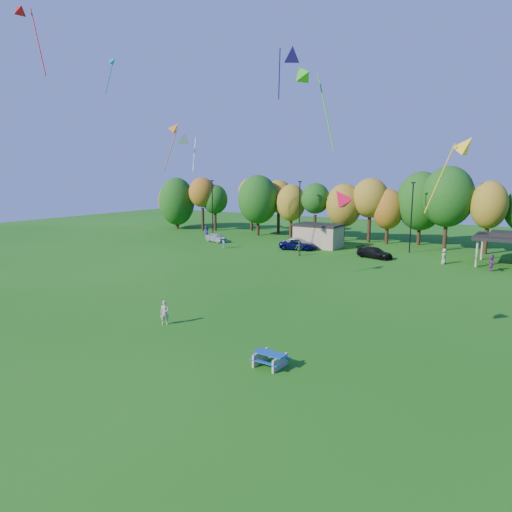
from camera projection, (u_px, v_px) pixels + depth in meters
The scene contains 23 objects.
ground at pixel (206, 347), 26.90m from camera, with size 160.00×160.00×0.00m, color #19600F.
tree_line at pixel (400, 204), 64.36m from camera, with size 93.57×10.55×11.15m.
lamp_posts at pixel (411, 215), 58.36m from camera, with size 64.50×0.25×9.09m.
utility_building at pixel (318, 235), 63.53m from camera, with size 6.30×4.30×3.25m.
picnic_table at pixel (270, 358), 24.20m from camera, with size 1.80×1.52×0.75m.
kite_flyer at pixel (165, 313), 30.85m from camera, with size 0.60×0.40×1.66m, color #C8AC96.
car_a at pixel (216, 237), 68.52m from camera, with size 1.60×3.97×1.35m, color silver.
car_b at pixel (298, 244), 62.05m from camera, with size 1.51×4.34×1.43m, color gray.
car_c at pixel (298, 245), 61.51m from camera, with size 2.30×4.98×1.38m, color #0B0D43.
car_d at pixel (375, 253), 55.37m from camera, with size 1.83×4.50×1.31m, color black.
far_person_0 at pixel (491, 263), 47.80m from camera, with size 1.65×0.53×1.78m, color #833683.
far_person_1 at pixel (444, 256), 51.65m from camera, with size 0.87×0.57×1.78m, color #98A570.
far_person_3 at pixel (224, 243), 62.75m from camera, with size 0.99×0.57×1.54m, color teal.
far_person_4 at pixel (207, 232), 73.24m from camera, with size 0.90×0.70×1.84m, color #564CA8.
far_person_5 at pixel (299, 249), 56.91m from camera, with size 1.07×0.44×1.82m, color #58794A.
kite_0 at pixel (465, 146), 30.16m from camera, with size 3.34×1.51×5.47m.
kite_3 at pixel (175, 128), 48.94m from camera, with size 3.13×1.98×5.38m.
kite_4 at pixel (184, 138), 37.07m from camera, with size 1.53×2.23×3.48m.
kite_5 at pixel (292, 53), 38.03m from camera, with size 2.33×2.90×4.70m.
kite_10 at pixel (113, 62), 53.98m from camera, with size 2.54×1.11×4.27m.
kite_12 at pixel (341, 198), 24.25m from camera, with size 1.38×1.04×1.35m.
kite_13 at pixel (302, 74), 37.99m from camera, with size 4.25×2.70×7.46m.
kite_15 at pixel (19, 11), 38.28m from camera, with size 3.66×1.43×6.29m.
Camera 1 is at (16.06, -20.05, 10.09)m, focal length 32.00 mm.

